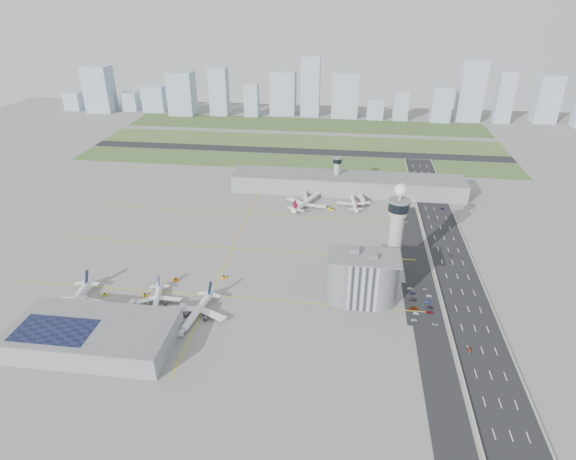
# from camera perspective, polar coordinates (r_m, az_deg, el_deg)

# --- Properties ---
(ground) EXTENTS (1000.00, 1000.00, 0.00)m
(ground) POSITION_cam_1_polar(r_m,az_deg,el_deg) (319.09, -0.82, -5.25)
(ground) COLOR gray
(grass_strip_0) EXTENTS (480.00, 50.00, 0.08)m
(grass_strip_0) POSITION_cam_1_polar(r_m,az_deg,el_deg) (523.80, 0.52, 8.10)
(grass_strip_0) COLOR #3F5B2B
(grass_strip_0) RESTS_ON ground
(grass_strip_1) EXTENTS (480.00, 60.00, 0.08)m
(grass_strip_1) POSITION_cam_1_polar(r_m,az_deg,el_deg) (594.76, 1.41, 10.44)
(grass_strip_1) COLOR #516F34
(grass_strip_1) RESTS_ON ground
(grass_strip_2) EXTENTS (480.00, 70.00, 0.08)m
(grass_strip_2) POSITION_cam_1_polar(r_m,az_deg,el_deg) (671.41, 2.16, 12.38)
(grass_strip_2) COLOR #3D5428
(grass_strip_2) RESTS_ON ground
(runway) EXTENTS (480.00, 22.00, 0.10)m
(runway) POSITION_cam_1_polar(r_m,az_deg,el_deg) (558.67, 0.99, 9.33)
(runway) COLOR black
(runway) RESTS_ON ground
(highway) EXTENTS (28.00, 500.00, 0.10)m
(highway) POSITION_cam_1_polar(r_m,az_deg,el_deg) (325.56, 19.78, -6.33)
(highway) COLOR black
(highway) RESTS_ON ground
(barrier_left) EXTENTS (0.60, 500.00, 1.20)m
(barrier_left) POSITION_cam_1_polar(r_m,az_deg,el_deg) (322.30, 17.36, -6.16)
(barrier_left) COLOR #9E9E99
(barrier_left) RESTS_ON ground
(barrier_right) EXTENTS (0.60, 500.00, 1.20)m
(barrier_right) POSITION_cam_1_polar(r_m,az_deg,el_deg) (328.82, 22.18, -6.33)
(barrier_right) COLOR #9E9E99
(barrier_right) RESTS_ON ground
(landside_road) EXTENTS (18.00, 260.00, 0.08)m
(landside_road) POSITION_cam_1_polar(r_m,az_deg,el_deg) (312.41, 15.61, -7.17)
(landside_road) COLOR black
(landside_road) RESTS_ON ground
(parking_lot) EXTENTS (20.00, 44.00, 0.10)m
(parking_lot) POSITION_cam_1_polar(r_m,az_deg,el_deg) (302.30, 15.50, -8.42)
(parking_lot) COLOR black
(parking_lot) RESTS_ON ground
(taxiway_line_h_0) EXTENTS (260.00, 0.60, 0.01)m
(taxiway_line_h_0) POSITION_cam_1_polar(r_m,az_deg,el_deg) (302.43, -9.23, -7.67)
(taxiway_line_h_0) COLOR yellow
(taxiway_line_h_0) RESTS_ON ground
(taxiway_line_h_1) EXTENTS (260.00, 0.60, 0.01)m
(taxiway_line_h_1) POSITION_cam_1_polar(r_m,az_deg,el_deg) (351.36, -6.59, -2.16)
(taxiway_line_h_1) COLOR yellow
(taxiway_line_h_1) RESTS_ON ground
(taxiway_line_h_2) EXTENTS (260.00, 0.60, 0.01)m
(taxiway_line_h_2) POSITION_cam_1_polar(r_m,az_deg,el_deg) (403.30, -4.63, 1.97)
(taxiway_line_h_2) COLOR yellow
(taxiway_line_h_2) RESTS_ON ground
(taxiway_line_v) EXTENTS (0.60, 260.00, 0.01)m
(taxiway_line_v) POSITION_cam_1_polar(r_m,az_deg,el_deg) (351.36, -6.59, -2.16)
(taxiway_line_v) COLOR yellow
(taxiway_line_v) RESTS_ON ground
(control_tower) EXTENTS (14.00, 14.00, 64.50)m
(control_tower) POSITION_cam_1_polar(r_m,az_deg,el_deg) (308.10, 12.73, 0.26)
(control_tower) COLOR #ADAAA5
(control_tower) RESTS_ON ground
(secondary_tower) EXTENTS (8.60, 8.60, 31.90)m
(secondary_tower) POSITION_cam_1_polar(r_m,az_deg,el_deg) (443.59, 5.81, 6.94)
(secondary_tower) COLOR #ADAAA5
(secondary_tower) RESTS_ON ground
(admin_building) EXTENTS (42.00, 24.00, 33.50)m
(admin_building) POSITION_cam_1_polar(r_m,az_deg,el_deg) (290.17, 8.80, -5.65)
(admin_building) COLOR #B2B2B7
(admin_building) RESTS_ON ground
(terminal_pier) EXTENTS (210.00, 32.00, 15.80)m
(terminal_pier) POSITION_cam_1_polar(r_m,az_deg,el_deg) (445.48, 7.03, 5.47)
(terminal_pier) COLOR gray
(terminal_pier) RESTS_ON ground
(near_terminal) EXTENTS (84.00, 42.00, 13.00)m
(near_terminal) POSITION_cam_1_polar(r_m,az_deg,el_deg) (278.09, -22.08, -11.49)
(near_terminal) COLOR gray
(near_terminal) RESTS_ON ground
(airplane_near_a) EXTENTS (41.96, 48.11, 12.60)m
(airplane_near_a) POSITION_cam_1_polar(r_m,az_deg,el_deg) (312.30, -24.11, -7.37)
(airplane_near_a) COLOR white
(airplane_near_a) RESTS_ON ground
(airplane_near_b) EXTENTS (37.30, 41.10, 9.78)m
(airplane_near_b) POSITION_cam_1_polar(r_m,az_deg,el_deg) (298.97, -15.37, -7.71)
(airplane_near_b) COLOR white
(airplane_near_b) RESTS_ON ground
(airplane_near_c) EXTENTS (42.32, 47.62, 11.90)m
(airplane_near_c) POSITION_cam_1_polar(r_m,az_deg,el_deg) (282.57, -10.84, -9.14)
(airplane_near_c) COLOR white
(airplane_near_c) RESTS_ON ground
(airplane_far_a) EXTENTS (52.73, 56.29, 12.57)m
(airplane_far_a) POSITION_cam_1_polar(r_m,az_deg,el_deg) (414.39, 2.21, 3.71)
(airplane_far_a) COLOR white
(airplane_far_a) RESTS_ON ground
(airplane_far_b) EXTENTS (34.73, 39.28, 9.95)m
(airplane_far_b) POSITION_cam_1_polar(r_m,az_deg,el_deg) (419.35, 7.82, 3.57)
(airplane_far_b) COLOR white
(airplane_far_b) RESTS_ON ground
(jet_bridge_near_0) EXTENTS (5.39, 14.31, 5.70)m
(jet_bridge_near_0) POSITION_cam_1_polar(r_m,az_deg,el_deg) (306.10, -24.30, -8.94)
(jet_bridge_near_0) COLOR silver
(jet_bridge_near_0) RESTS_ON ground
(jet_bridge_near_1) EXTENTS (5.39, 14.31, 5.70)m
(jet_bridge_near_1) POSITION_cam_1_polar(r_m,az_deg,el_deg) (292.34, -19.19, -9.72)
(jet_bridge_near_1) COLOR silver
(jet_bridge_near_1) RESTS_ON ground
(jet_bridge_near_2) EXTENTS (5.39, 14.31, 5.70)m
(jet_bridge_near_2) POSITION_cam_1_polar(r_m,az_deg,el_deg) (281.11, -13.59, -10.48)
(jet_bridge_near_2) COLOR silver
(jet_bridge_near_2) RESTS_ON ground
(jet_bridge_far_0) EXTENTS (5.39, 14.31, 5.70)m
(jet_bridge_far_0) POSITION_cam_1_polar(r_m,az_deg,el_deg) (434.17, 1.92, 4.35)
(jet_bridge_far_0) COLOR silver
(jet_bridge_far_0) RESTS_ON ground
(jet_bridge_far_1) EXTENTS (5.39, 14.31, 5.70)m
(jet_bridge_far_1) POSITION_cam_1_polar(r_m,az_deg,el_deg) (432.75, 8.54, 3.97)
(jet_bridge_far_1) COLOR silver
(jet_bridge_far_1) RESTS_ON ground
(tug_0) EXTENTS (3.50, 2.88, 1.75)m
(tug_0) POSITION_cam_1_polar(r_m,az_deg,el_deg) (318.65, -20.91, -7.15)
(tug_0) COLOR gold
(tug_0) RESTS_ON ground
(tug_1) EXTENTS (3.19, 3.47, 1.67)m
(tug_1) POSITION_cam_1_polar(r_m,az_deg,el_deg) (310.55, -16.62, -7.37)
(tug_1) COLOR #CC950E
(tug_1) RESTS_ON ground
(tug_2) EXTENTS (3.79, 3.46, 1.82)m
(tug_2) POSITION_cam_1_polar(r_m,az_deg,el_deg) (320.23, -13.17, -5.73)
(tug_2) COLOR orange
(tug_2) RESTS_ON ground
(tug_3) EXTENTS (3.67, 3.59, 1.77)m
(tug_3) POSITION_cam_1_polar(r_m,az_deg,el_deg) (316.95, -7.61, -5.57)
(tug_3) COLOR #ECA407
(tug_3) RESTS_ON ground
(tug_4) EXTENTS (3.02, 3.94, 2.09)m
(tug_4) POSITION_cam_1_polar(r_m,az_deg,el_deg) (412.14, 4.75, 2.70)
(tug_4) COLOR gold
(tug_4) RESTS_ON ground
(tug_5) EXTENTS (3.61, 2.51, 2.08)m
(tug_5) POSITION_cam_1_polar(r_m,az_deg,el_deg) (409.07, 5.20, 2.49)
(tug_5) COLOR orange
(tug_5) RESTS_ON ground
(car_lot_0) EXTENTS (3.99, 2.07, 1.30)m
(car_lot_0) POSITION_cam_1_polar(r_m,az_deg,el_deg) (287.34, 14.71, -10.25)
(car_lot_0) COLOR silver
(car_lot_0) RESTS_ON ground
(car_lot_1) EXTENTS (3.38, 1.23, 1.11)m
(car_lot_1) POSITION_cam_1_polar(r_m,az_deg,el_deg) (292.85, 14.95, -9.51)
(car_lot_1) COLOR #ACADAE
(car_lot_1) RESTS_ON ground
(car_lot_2) EXTENTS (4.77, 2.56, 1.27)m
(car_lot_2) POSITION_cam_1_polar(r_m,az_deg,el_deg) (296.30, 14.69, -8.97)
(car_lot_2) COLOR maroon
(car_lot_2) RESTS_ON ground
(car_lot_3) EXTENTS (4.44, 2.33, 1.23)m
(car_lot_3) POSITION_cam_1_polar(r_m,az_deg,el_deg) (303.52, 14.59, -8.00)
(car_lot_3) COLOR #262729
(car_lot_3) RESTS_ON ground
(car_lot_4) EXTENTS (3.36, 1.56, 1.12)m
(car_lot_4) POSITION_cam_1_polar(r_m,az_deg,el_deg) (309.43, 14.55, -7.26)
(car_lot_4) COLOR #201A4B
(car_lot_4) RESTS_ON ground
(car_lot_5) EXTENTS (3.57, 1.74, 1.13)m
(car_lot_5) POSITION_cam_1_polar(r_m,az_deg,el_deg) (313.28, 14.24, -6.75)
(car_lot_5) COLOR #BDBDBF
(car_lot_5) RESTS_ON ground
(car_lot_6) EXTENTS (4.09, 1.99, 1.12)m
(car_lot_6) POSITION_cam_1_polar(r_m,az_deg,el_deg) (287.43, 17.07, -10.62)
(car_lot_6) COLOR #9BA3AC
(car_lot_6) RESTS_ON ground
(car_lot_7) EXTENTS (4.33, 2.04, 1.22)m
(car_lot_7) POSITION_cam_1_polar(r_m,az_deg,el_deg) (295.70, 16.45, -9.32)
(car_lot_7) COLOR maroon
(car_lot_7) RESTS_ON ground
(car_lot_8) EXTENTS (3.93, 2.08, 1.27)m
(car_lot_8) POSITION_cam_1_polar(r_m,az_deg,el_deg) (299.60, 16.47, -8.79)
(car_lot_8) COLOR black
(car_lot_8) RESTS_ON ground
(car_lot_9) EXTENTS (3.39, 1.30, 1.10)m
(car_lot_9) POSITION_cam_1_polar(r_m,az_deg,el_deg) (304.15, 16.23, -8.17)
(car_lot_9) COLOR navy
(car_lot_9) RESTS_ON ground
(car_lot_10) EXTENTS (4.07, 2.10, 1.10)m
(car_lot_10) POSITION_cam_1_polar(r_m,az_deg,el_deg) (309.85, 16.39, -7.48)
(car_lot_10) COLOR silver
(car_lot_10) RESTS_ON ground
(car_lot_11) EXTENTS (4.63, 2.44, 1.28)m
(car_lot_11) POSITION_cam_1_polar(r_m,az_deg,el_deg) (315.30, 15.96, -6.74)
(car_lot_11) COLOR gray
(car_lot_11) RESTS_ON ground
(car_hw_0) EXTENTS (1.44, 3.46, 1.17)m
(car_hw_0) POSITION_cam_1_polar(r_m,az_deg,el_deg) (275.68, 20.71, -13.14)
(car_hw_0) COLOR #AA4427
(car_hw_0) RESTS_ON ground
(car_hw_1) EXTENTS (1.74, 3.57, 1.13)m
(car_hw_1) POSITION_cam_1_polar(r_m,az_deg,el_deg) (358.30, 18.74, -2.83)
(car_hw_1) COLOR black
(car_hw_1) RESTS_ON ground
(car_hw_2) EXTENTS (2.61, 4.51, 1.18)m
(car_hw_2) POSITION_cam_1_polar(r_m,az_deg,el_deg) (429.59, 17.83, 2.41)
(car_hw_2) COLOR navy
(car_hw_2) RESTS_ON ground
(car_hw_4) EXTENTS (1.90, 4.00, 1.32)m
(car_hw_4) POSITION_cam_1_polar(r_m,az_deg,el_deg) (481.95, 15.17, 5.48)
(car_hw_4) COLOR #A7A7A7
(car_hw_4) RESTS_ON ground
(skyline_bldg_0) EXTENTS (24.05, 19.24, 26.50)m
(skyline_bldg_0) POSITION_cam_1_polar(r_m,az_deg,el_deg) (820.08, -24.06, 13.80)
(skyline_bldg_0) COLOR #9EADC1
(skyline_bldg_0) RESTS_ON ground
(skyline_bldg_1) EXTENTS (37.63, 30.10, 65.60)m
(skyline_bldg_1) POSITION_cam_1_polar(r_m,az_deg,el_deg) (790.24, -21.47, 15.29)
(skyline_bldg_1) COLOR #9EADC1
(skyline_bldg_1) RESTS_ON ground
(skyline_bldg_2) EXTENTS (22.81, 18.25, 26.79)m
(skyline_bldg_2) POSITION_cam_1_polar(r_m,az_deg,el_deg) (787.10, -18.16, 14.30)
(skyline_bldg_2) COLOR #9EADC1
(skyline_bldg_2) RESTS_ON ground
(skyline_bldg_3) EXTENTS (32.30, 25.84, 36.93)m
(skyline_bldg_3) POSITION_cam_1_polar(r_m,az_deg,el_deg) (771.71, -15.49, 14.81)
(skyline_bldg_3) COLOR #9EADC1
(skyline_bldg_3) RESTS_ON ground
(skyline_bldg_4) EXTENTS (35.81, 28.65, 60.36)m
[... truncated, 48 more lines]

